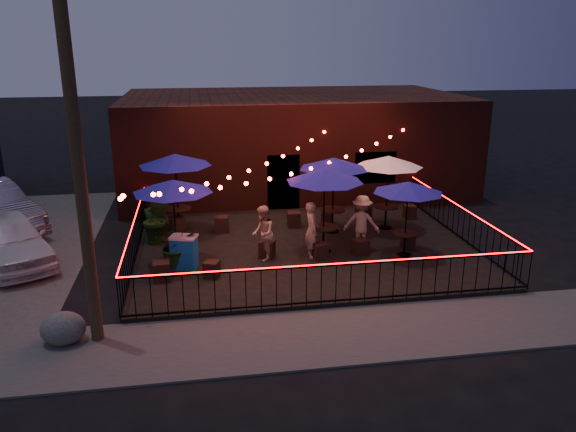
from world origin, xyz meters
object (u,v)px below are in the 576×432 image
Objects in this scene: utility_pole at (78,158)px; cooler at (184,252)px; cafe_table_1 at (175,161)px; cafe_table_2 at (325,177)px; cafe_table_3 at (334,164)px; cafe_table_5 at (389,162)px; cafe_table_0 at (173,187)px; boulder at (63,329)px; cafe_table_4 at (408,188)px.

utility_pole is 8.55× the size of cooler.
utility_pole is 7.00m from cafe_table_1.
cafe_table_2 reaches higher than cafe_table_3.
cafe_table_5 is (6.82, -0.80, -0.12)m from cafe_table_1.
cafe_table_0 is 2.75× the size of cooler.
cafe_table_1 is 2.90× the size of cooler.
cafe_table_0 is 1.04× the size of cafe_table_3.
cafe_table_3 is 2.71× the size of boulder.
boulder is (-0.68, -0.02, -3.64)m from utility_pole.
cafe_table_3 reaches higher than cafe_table_0.
boulder is at bearing -108.89° from cafe_table_1.
cafe_table_3 is 9.51m from boulder.
cooler reaches higher than boulder.
cafe_table_2 is 3.18× the size of boulder.
cafe_table_3 is 2.88m from cafe_table_4.
utility_pole is at bearing -103.53° from cafe_table_1.
utility_pole is 5.14m from cooler.
cafe_table_0 is 7.12m from cafe_table_5.
cafe_table_0 is at bearing -90.00° from cafe_table_1.
boulder is (-6.56, -4.08, -2.08)m from cafe_table_2.
utility_pole reaches higher than cafe_table_2.
cafe_table_1 reaches higher than cafe_table_5.
cafe_table_0 is 2.84m from cafe_table_1.
cafe_table_1 is at bearing 71.11° from boulder.
utility_pole is 3.61× the size of cafe_table_4.
utility_pole reaches higher than cafe_table_4.
cafe_table_1 reaches higher than cafe_table_0.
cafe_table_3 is at bearing -10.02° from cafe_table_1.
cafe_table_3 reaches higher than boulder.
cafe_table_1 is (1.60, 6.65, -1.49)m from utility_pole.
cafe_table_1 is at bearing 169.98° from cafe_table_3.
cafe_table_5 is (1.84, 0.08, -0.02)m from cafe_table_3.
cafe_table_2 is at bearing -144.78° from cafe_table_5.
cafe_table_4 is at bearing -96.10° from cafe_table_5.
cafe_table_5 is 11.02m from boulder.
cafe_table_1 is 2.97× the size of boulder.
cafe_table_3 is (4.98, 1.96, 0.05)m from cafe_table_0.
cafe_table_5 is at bearing 35.22° from cafe_table_2.
utility_pole is 2.75× the size of cafe_table_2.
cafe_table_5 is at bearing 34.79° from utility_pole.
cafe_table_3 is at bearing 41.27° from utility_pole.
cafe_table_2 is at bearing 3.30° from cafe_table_0.
cafe_table_0 is at bearing 59.21° from boulder.
cafe_table_1 reaches higher than cafe_table_4.
cafe_table_1 reaches higher than cooler.
cafe_table_1 is 5.05m from cafe_table_3.
cafe_table_5 is at bearing 16.65° from cafe_table_0.
cafe_table_3 is (6.58, 5.77, -1.59)m from utility_pole.
cafe_table_4 is at bearing -26.53° from cafe_table_1.
cooler is at bearing -171.18° from cafe_table_2.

